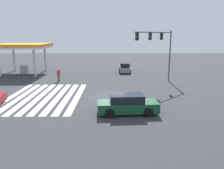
{
  "coord_description": "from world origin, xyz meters",
  "views": [
    {
      "loc": [
        21.32,
        -0.09,
        6.08
      ],
      "look_at": [
        0.0,
        0.0,
        1.27
      ],
      "focal_mm": 35.0,
      "sensor_mm": 36.0,
      "label": 1
    }
  ],
  "objects_px": {
    "car_2": "(125,68)",
    "pedestrian": "(59,74)",
    "car_0": "(127,104)",
    "traffic_signal_mast": "(160,44)"
  },
  "relations": [
    {
      "from": "car_2",
      "to": "pedestrian",
      "type": "height_order",
      "value": "pedestrian"
    },
    {
      "from": "traffic_signal_mast",
      "to": "car_2",
      "type": "bearing_deg",
      "value": -113.5
    },
    {
      "from": "traffic_signal_mast",
      "to": "pedestrian",
      "type": "bearing_deg",
      "value": -52.94
    },
    {
      "from": "traffic_signal_mast",
      "to": "pedestrian",
      "type": "distance_m",
      "value": 13.81
    },
    {
      "from": "car_0",
      "to": "pedestrian",
      "type": "xyz_separation_m",
      "value": [
        -12.57,
        -8.39,
        0.21
      ]
    },
    {
      "from": "traffic_signal_mast",
      "to": "car_0",
      "type": "height_order",
      "value": "traffic_signal_mast"
    },
    {
      "from": "car_0",
      "to": "car_2",
      "type": "relative_size",
      "value": 1.07
    },
    {
      "from": "car_0",
      "to": "car_2",
      "type": "height_order",
      "value": "car_2"
    },
    {
      "from": "car_0",
      "to": "car_2",
      "type": "distance_m",
      "value": 20.09
    },
    {
      "from": "car_0",
      "to": "traffic_signal_mast",
      "type": "bearing_deg",
      "value": 62.9
    }
  ]
}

